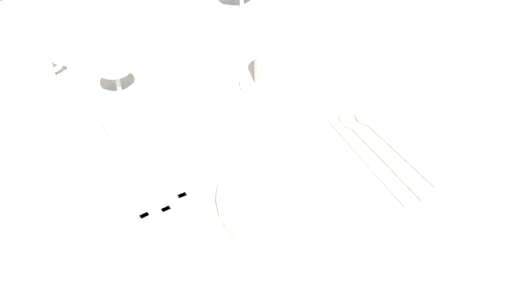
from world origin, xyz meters
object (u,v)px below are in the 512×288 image
(dinner_plate, at_px, (293,198))
(napkin_folded, at_px, (88,121))
(spoon_dessert, at_px, (385,137))
(dinner_knife, at_px, (370,162))
(fork_inner, at_px, (183,237))
(fork_outer, at_px, (198,222))
(wine_glass_centre, at_px, (112,54))
(fork_salad, at_px, (163,247))
(spoon_soup, at_px, (371,144))
(coffee_cup_right, at_px, (31,71))
(coffee_cup_left, at_px, (275,67))

(dinner_plate, distance_m, napkin_folded, 0.35)
(dinner_plate, distance_m, spoon_dessert, 0.21)
(dinner_plate, distance_m, dinner_knife, 0.15)
(fork_inner, distance_m, napkin_folded, 0.24)
(dinner_knife, bearing_deg, dinner_plate, -177.33)
(fork_outer, bearing_deg, wine_glass_centre, 89.91)
(fork_salad, height_order, spoon_dessert, spoon_dessert)
(spoon_soup, distance_m, wine_glass_centre, 0.47)
(spoon_dessert, height_order, coffee_cup_right, coffee_cup_right)
(dinner_plate, relative_size, wine_glass_centre, 1.68)
(spoon_soup, relative_size, coffee_cup_right, 2.12)
(coffee_cup_right, height_order, napkin_folded, napkin_folded)
(fork_outer, distance_m, coffee_cup_right, 0.45)
(wine_glass_centre, bearing_deg, spoon_dessert, -42.21)
(coffee_cup_left, distance_m, napkin_folded, 0.35)
(dinner_knife, xyz_separation_m, spoon_soup, (0.03, 0.03, 0.00))
(dinner_plate, height_order, wine_glass_centre, wine_glass_centre)
(spoon_dessert, distance_m, coffee_cup_left, 0.24)
(dinner_knife, height_order, coffee_cup_left, coffee_cup_left)
(fork_outer, xyz_separation_m, fork_inner, (-0.03, -0.01, 0.00))
(fork_salad, bearing_deg, spoon_dessert, 2.92)
(spoon_dessert, relative_size, napkin_folded, 1.19)
(spoon_soup, height_order, wine_glass_centre, wine_glass_centre)
(dinner_plate, height_order, fork_inner, dinner_plate)
(spoon_dessert, bearing_deg, fork_salad, -177.08)
(coffee_cup_left, height_order, wine_glass_centre, wine_glass_centre)
(fork_inner, relative_size, coffee_cup_left, 2.20)
(fork_inner, bearing_deg, fork_outer, 23.03)
(dinner_knife, relative_size, spoon_soup, 0.99)
(dinner_knife, height_order, napkin_folded, napkin_folded)
(fork_salad, bearing_deg, dinner_knife, -1.86)
(fork_outer, xyz_separation_m, spoon_dessert, (0.36, 0.01, 0.00))
(spoon_soup, bearing_deg, wine_glass_centre, 135.05)
(spoon_soup, bearing_deg, fork_salad, -177.08)
(fork_outer, bearing_deg, dinner_knife, -5.08)
(dinner_plate, height_order, spoon_dessert, dinner_plate)
(dinner_plate, height_order, fork_salad, dinner_plate)
(spoon_dessert, bearing_deg, coffee_cup_right, 139.07)
(fork_outer, distance_m, fork_salad, 0.07)
(dinner_plate, bearing_deg, coffee_cup_left, 65.58)
(coffee_cup_left, height_order, napkin_folded, napkin_folded)
(dinner_knife, distance_m, coffee_cup_right, 0.63)
(coffee_cup_left, relative_size, wine_glass_centre, 0.67)
(napkin_folded, bearing_deg, dinner_knife, -30.77)
(fork_salad, relative_size, napkin_folded, 1.31)
(dinner_plate, xyz_separation_m, coffee_cup_right, (-0.28, 0.46, 0.03))
(fork_salad, bearing_deg, fork_outer, 13.30)
(fork_outer, bearing_deg, spoon_soup, 0.86)
(fork_inner, height_order, spoon_soup, spoon_soup)
(dinner_plate, xyz_separation_m, fork_inner, (-0.18, 0.02, -0.01))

